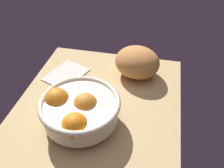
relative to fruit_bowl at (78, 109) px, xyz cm
name	(u,v)px	position (x,y,z in cm)	size (l,w,h in cm)	color
ground_plane	(96,114)	(-5.57, 3.41, -7.23)	(67.29, 52.70, 3.00)	tan
fruit_bowl	(78,109)	(0.00, 0.00, 0.00)	(23.45, 23.45, 10.50)	beige
bread_loaf	(137,62)	(-27.38, 13.41, -0.25)	(16.42, 14.62, 10.96)	#CA8947
napkin_folded	(66,74)	(-21.35, -12.26, -5.32)	(14.94, 11.48, 0.82)	silver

